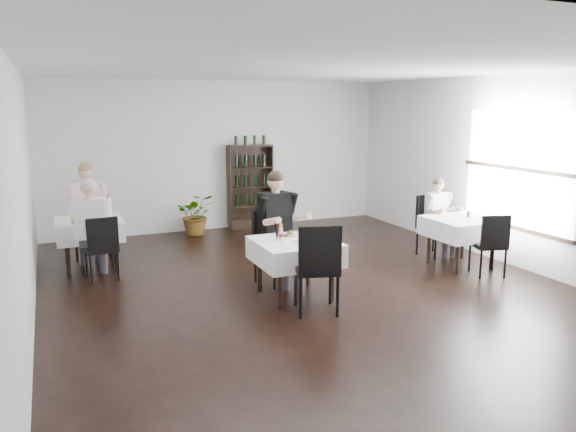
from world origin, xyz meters
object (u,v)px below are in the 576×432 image
at_px(diner_main, 279,219).
at_px(potted_tree, 196,214).
at_px(main_table, 295,251).
at_px(wine_shelf, 250,187).

bearing_deg(diner_main, potted_tree, 95.31).
relative_size(main_table, potted_tree, 1.26).
bearing_deg(wine_shelf, main_table, -101.78).
bearing_deg(diner_main, wine_shelf, 76.61).
distance_m(wine_shelf, potted_tree, 1.30).
relative_size(potted_tree, diner_main, 0.51).
bearing_deg(potted_tree, diner_main, -84.69).
bearing_deg(main_table, diner_main, 88.42).
relative_size(wine_shelf, diner_main, 1.08).
xyz_separation_m(main_table, diner_main, (0.02, 0.60, 0.32)).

